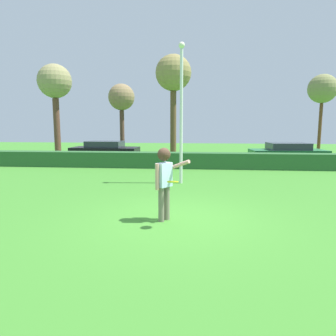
{
  "coord_description": "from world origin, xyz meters",
  "views": [
    {
      "loc": [
        0.49,
        -7.39,
        2.34
      ],
      "look_at": [
        -0.31,
        0.88,
        1.15
      ],
      "focal_mm": 33.17,
      "sensor_mm": 36.0,
      "label": 1
    }
  ],
  "objects": [
    {
      "name": "bare_elm_tree",
      "position": [
        -5.29,
        16.01,
        4.19
      ],
      "size": [
        1.97,
        1.97,
        5.31
      ],
      "color": "brown",
      "rests_on": "ground"
    },
    {
      "name": "parked_car_green",
      "position": [
        5.66,
        11.01,
        0.69
      ],
      "size": [
        4.32,
        2.06,
        1.25
      ],
      "color": "#1E6633",
      "rests_on": "ground"
    },
    {
      "name": "willow_tree",
      "position": [
        -9.5,
        13.95,
        5.08
      ],
      "size": [
        2.34,
        2.34,
        6.44
      ],
      "color": "brown",
      "rests_on": "ground"
    },
    {
      "name": "birch_tree",
      "position": [
        9.78,
        17.54,
        4.87
      ],
      "size": [
        2.15,
        2.15,
        6.02
      ],
      "color": "brown",
      "rests_on": "ground"
    },
    {
      "name": "maple_tree",
      "position": [
        -1.21,
        13.97,
        5.53
      ],
      "size": [
        2.41,
        2.41,
        6.91
      ],
      "color": "brown",
      "rests_on": "ground"
    },
    {
      "name": "parked_car_black",
      "position": [
        -5.4,
        11.85,
        0.69
      ],
      "size": [
        4.25,
        1.91,
        1.25
      ],
      "color": "black",
      "rests_on": "ground"
    },
    {
      "name": "lamppost",
      "position": [
        -0.16,
        4.71,
        2.99
      ],
      "size": [
        0.24,
        0.24,
        5.36
      ],
      "color": "silver",
      "rests_on": "ground"
    },
    {
      "name": "ground_plane",
      "position": [
        0.0,
        0.0,
        0.0
      ],
      "size": [
        60.0,
        60.0,
        0.0
      ],
      "primitive_type": "plane",
      "color": "#3C7F2A"
    },
    {
      "name": "frisbee",
      "position": [
        -0.06,
        -0.64,
        1.06
      ],
      "size": [
        0.26,
        0.25,
        0.09
      ],
      "color": "yellow"
    },
    {
      "name": "person",
      "position": [
        -0.3,
        -0.12,
        1.11
      ],
      "size": [
        0.84,
        0.48,
        1.78
      ],
      "color": "slate",
      "rests_on": "ground"
    },
    {
      "name": "hedge_row",
      "position": [
        0.0,
        8.96,
        0.41
      ],
      "size": [
        26.05,
        0.9,
        0.82
      ],
      "primitive_type": "cube",
      "color": "#2A5A2D",
      "rests_on": "ground"
    }
  ]
}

